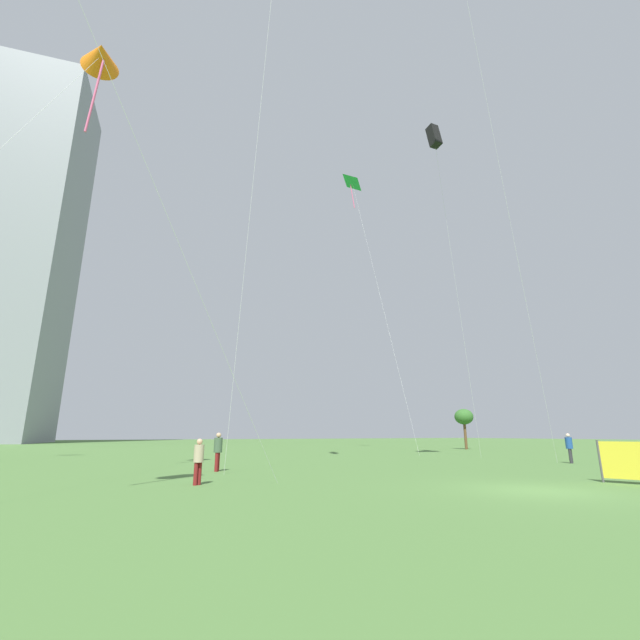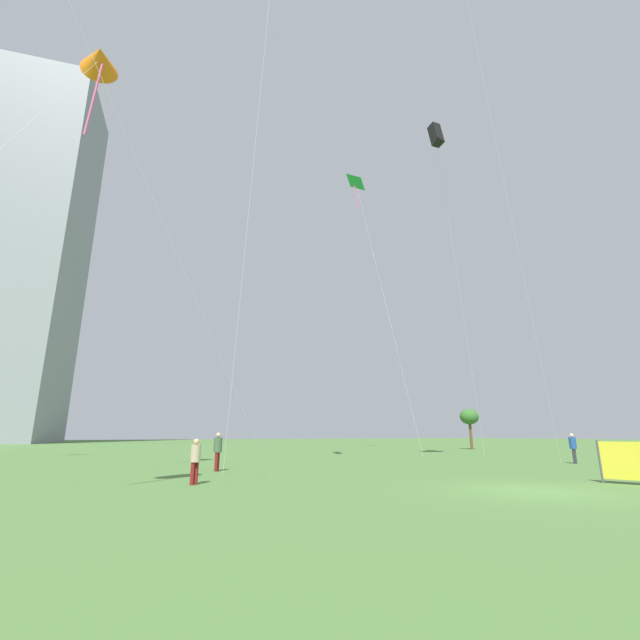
# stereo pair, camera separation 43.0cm
# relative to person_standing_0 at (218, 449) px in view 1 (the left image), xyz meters

# --- Properties ---
(ground) EXTENTS (280.00, 280.00, 0.00)m
(ground) POSITION_rel_person_standing_0_xyz_m (6.92, -11.75, -1.02)
(ground) COLOR #4C7538
(person_standing_0) EXTENTS (0.39, 0.39, 1.76)m
(person_standing_0) POSITION_rel_person_standing_0_xyz_m (0.00, 0.00, 0.00)
(person_standing_0) COLOR maroon
(person_standing_0) RESTS_ON ground
(person_standing_1) EXTENTS (0.34, 0.34, 1.54)m
(person_standing_1) POSITION_rel_person_standing_0_xyz_m (-2.08, -5.22, -0.13)
(person_standing_1) COLOR maroon
(person_standing_1) RESTS_ON ground
(person_standing_3) EXTENTS (0.38, 0.38, 1.73)m
(person_standing_3) POSITION_rel_person_standing_0_xyz_m (20.26, -4.17, -0.02)
(person_standing_3) COLOR #2D2D33
(person_standing_3) RESTS_ON ground
(kite_flying_4) EXTENTS (4.44, 11.21, 19.06)m
(kite_flying_4) POSITION_rel_person_standing_0_xyz_m (-7.05, -2.52, 17.10)
(kite_flying_4) COLOR silver
(kite_flying_4) RESTS_ON ground
(kite_flying_6) EXTENTS (1.97, 10.37, 31.09)m
(kite_flying_6) POSITION_rel_person_standing_0_xyz_m (18.95, 17.20, 29.10)
(kite_flying_6) COLOR silver
(kite_flying_6) RESTS_ON ground
(kite_flying_7) EXTENTS (5.56, 3.38, 24.94)m
(kite_flying_7) POSITION_rel_person_standing_0_xyz_m (15.56, 0.20, 22.92)
(kite_flying_7) COLOR silver
(kite_flying_7) RESTS_ON ground
(park_tree_0) EXTENTS (2.12, 2.12, 4.53)m
(park_tree_0) POSITION_rel_person_standing_0_xyz_m (33.21, 16.62, 2.55)
(park_tree_0) COLOR brown
(park_tree_0) RESTS_ON ground
(distant_highrise_1) EXTENTS (26.38, 25.92, 78.89)m
(distant_highrise_1) POSITION_rel_person_standing_0_xyz_m (-24.00, 83.30, 38.43)
(distant_highrise_1) COLOR gray
(distant_highrise_1) RESTS_ON ground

